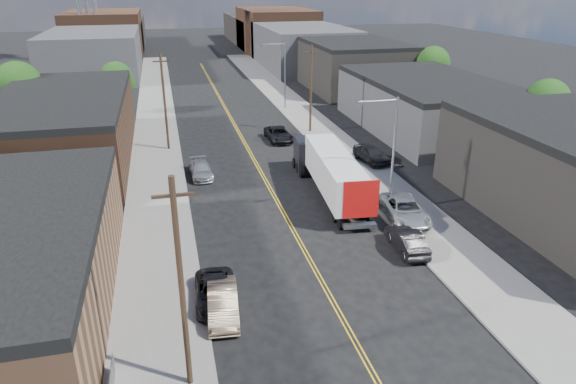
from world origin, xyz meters
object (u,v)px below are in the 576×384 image
car_left_b (223,303)px  car_left_c (216,293)px  car_right_lot_a (405,210)px  car_ahead_truck (279,134)px  car_right_oncoming (407,240)px  semi_truck (328,168)px  car_left_d (201,170)px  car_right_lot_c (372,154)px

car_left_b → car_left_c: bearing=107.6°
car_right_lot_a → car_ahead_truck: size_ratio=1.10×
car_right_oncoming → semi_truck: bearing=-75.0°
car_left_d → car_left_b: bearing=-94.1°
car_left_b → car_right_oncoming: (12.73, 4.23, -0.01)m
car_left_d → car_right_lot_c: 16.55m
car_left_c → car_right_oncoming: size_ratio=1.07×
semi_truck → car_left_d: (-10.05, 6.54, -1.57)m
car_right_lot_a → car_right_lot_c: 13.07m
car_right_oncoming → car_right_lot_a: 4.49m
semi_truck → car_left_d: bearing=151.9°
car_left_d → car_right_oncoming: car_right_oncoming is taller
car_left_c → car_left_d: bearing=90.9°
car_right_lot_a → car_left_d: bearing=144.2°
semi_truck → car_left_b: 18.34m
car_left_c → car_right_lot_c: bearing=52.2°
car_left_b → car_right_oncoming: car_left_b is taller
car_right_oncoming → car_right_lot_c: bearing=-100.7°
car_left_c → car_right_lot_c: size_ratio=1.00×
semi_truck → car_right_oncoming: bearing=-73.9°
car_right_lot_c → car_ahead_truck: (-7.16, 9.64, -0.23)m
semi_truck → car_left_d: 12.09m
car_left_d → car_ahead_truck: size_ratio=0.87×
semi_truck → car_ahead_truck: bearing=97.3°
car_ahead_truck → car_left_c: bearing=-110.7°
semi_truck → car_left_b: semi_truck is taller
car_left_d → car_right_lot_a: car_right_lot_a is taller
car_left_d → car_right_oncoming: 21.04m
car_right_oncoming → car_left_b: bearing=22.2°
car_right_lot_a → car_ahead_truck: (-4.55, 22.44, -0.22)m
car_ahead_truck → car_left_b: bearing=-109.5°
semi_truck → car_ahead_truck: semi_truck is taller
car_right_oncoming → car_ahead_truck: (-2.76, 26.55, -0.01)m
car_right_lot_c → car_right_oncoming: bearing=-114.3°
semi_truck → car_ahead_truck: 16.01m
semi_truck → car_ahead_truck: (-0.66, 15.92, -1.51)m
semi_truck → car_right_oncoming: (2.10, -10.63, -1.50)m
car_left_c → car_ahead_truck: car_ahead_truck is taller
semi_truck → car_left_c: size_ratio=3.16×
car_left_c → car_ahead_truck: (10.24, 29.59, 0.06)m
semi_truck → car_left_c: bearing=-123.7°
car_left_d → car_right_oncoming: bearing=-57.3°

